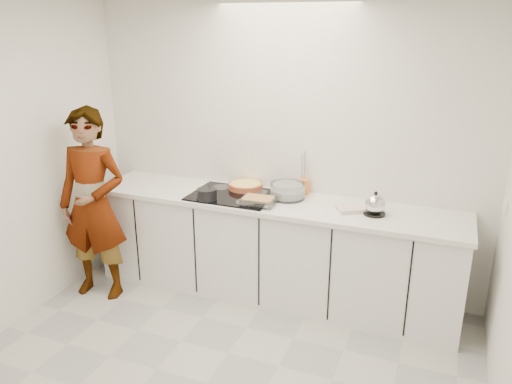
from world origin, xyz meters
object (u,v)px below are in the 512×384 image
at_px(mixing_bowl, 287,191).
at_px(kettle, 375,205).
at_px(utensil_crock, 304,186).
at_px(hob, 233,195).
at_px(saucepan, 207,194).
at_px(cook, 93,205).
at_px(tart_dish, 246,185).
at_px(baking_dish, 259,200).

distance_m(mixing_bowl, kettle, 0.77).
distance_m(kettle, utensil_crock, 0.72).
xyz_separation_m(hob, saucepan, (-0.15, -0.20, 0.05)).
bearing_deg(hob, cook, -155.24).
bearing_deg(saucepan, cook, -161.86).
bearing_deg(utensil_crock, mixing_bowl, -119.07).
bearing_deg(kettle, mixing_bowl, 171.17).
height_order(saucepan, kettle, kettle).
distance_m(saucepan, cook, 1.00).
height_order(saucepan, utensil_crock, saucepan).
xyz_separation_m(tart_dish, kettle, (1.18, -0.19, 0.04)).
xyz_separation_m(tart_dish, utensil_crock, (0.51, 0.09, 0.02)).
xyz_separation_m(tart_dish, saucepan, (-0.19, -0.39, 0.02)).
bearing_deg(utensil_crock, saucepan, -145.64).
bearing_deg(mixing_bowl, saucepan, -152.82).
relative_size(tart_dish, kettle, 1.70).
relative_size(hob, kettle, 3.69).
distance_m(mixing_bowl, cook, 1.69).
relative_size(saucepan, mixing_bowl, 0.57).
bearing_deg(cook, baking_dish, 7.01).
xyz_separation_m(baking_dish, cook, (-1.39, -0.37, -0.11)).
relative_size(hob, baking_dish, 2.53).
distance_m(tart_dish, saucepan, 0.43).
xyz_separation_m(baking_dish, utensil_crock, (0.26, 0.42, 0.02)).
relative_size(tart_dish, saucepan, 1.55).
height_order(baking_dish, cook, cook).
bearing_deg(kettle, baking_dish, -171.79).
relative_size(tart_dish, mixing_bowl, 0.89).
xyz_separation_m(tart_dish, baking_dish, (0.25, -0.33, 0.00)).
bearing_deg(saucepan, hob, 52.27).
bearing_deg(mixing_bowl, baking_dish, -123.86).
relative_size(saucepan, kettle, 1.10).
xyz_separation_m(hob, utensil_crock, (0.55, 0.29, 0.06)).
xyz_separation_m(baking_dish, mixing_bowl, (0.17, 0.25, 0.02)).
bearing_deg(utensil_crock, kettle, -23.27).
bearing_deg(tart_dish, saucepan, -116.28).
xyz_separation_m(hob, mixing_bowl, (0.46, 0.12, 0.06)).
relative_size(hob, utensil_crock, 5.40).
height_order(hob, saucepan, saucepan).
bearing_deg(cook, hob, 16.75).
height_order(saucepan, mixing_bowl, saucepan).
relative_size(tart_dish, utensil_crock, 2.49).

